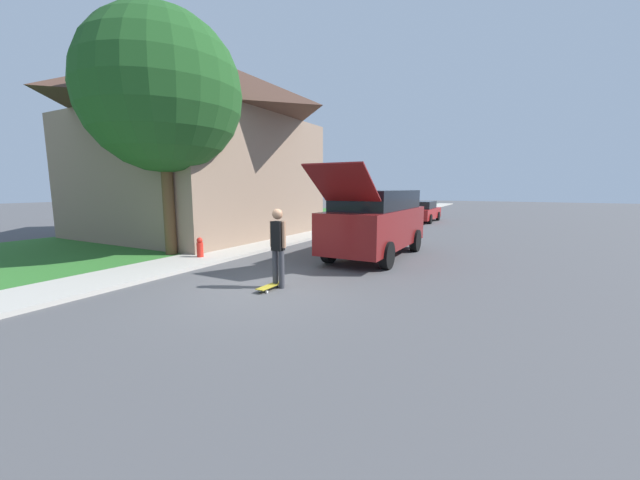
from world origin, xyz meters
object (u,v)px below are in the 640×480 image
at_px(fire_hydrant, 200,247).
at_px(car_down_street, 421,211).
at_px(skateboard, 270,286).
at_px(lawn_tree_near, 162,93).
at_px(suv_parked, 377,221).
at_px(skateboarder, 278,244).

bearing_deg(fire_hydrant, car_down_street, 79.47).
xyz_separation_m(car_down_street, skateboard, (0.87, -17.97, -0.59)).
bearing_deg(lawn_tree_near, suv_parked, 28.61).
xyz_separation_m(suv_parked, car_down_street, (-1.59, 13.15, -0.50)).
bearing_deg(suv_parked, lawn_tree_near, -151.39).
distance_m(suv_parked, skateboarder, 4.64).
height_order(suv_parked, fire_hydrant, suv_parked).
bearing_deg(lawn_tree_near, skateboarder, -14.47).
distance_m(skateboard, fire_hydrant, 4.24).
relative_size(suv_parked, skateboard, 7.44).
xyz_separation_m(suv_parked, fire_hydrant, (-4.63, -3.20, -0.78)).
bearing_deg(skateboarder, skateboard, -105.71).
height_order(car_down_street, skateboard, car_down_street).
bearing_deg(car_down_street, suv_parked, -83.09).
relative_size(lawn_tree_near, skateboard, 9.54).
xyz_separation_m(car_down_street, skateboarder, (0.93, -17.74, 0.33)).
height_order(lawn_tree_near, fire_hydrant, lawn_tree_near).
relative_size(lawn_tree_near, car_down_street, 1.72).
bearing_deg(skateboarder, suv_parked, 81.81).
xyz_separation_m(suv_parked, skateboarder, (-0.66, -4.59, -0.18)).
bearing_deg(skateboard, suv_parked, 81.44).
bearing_deg(suv_parked, skateboarder, -98.19).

